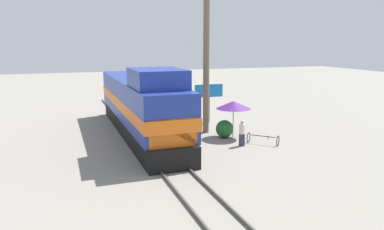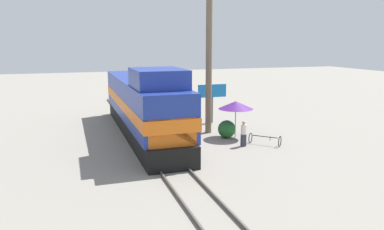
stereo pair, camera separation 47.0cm
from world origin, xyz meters
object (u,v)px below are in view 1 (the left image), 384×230
Objects in this scene: locomotive at (141,106)px; utility_pole at (206,48)px; billboard_sign at (209,93)px; vendor_umbrella at (233,105)px; person_bystander at (242,132)px; bicycle at (263,139)px.

utility_pole is at bearing -6.42° from locomotive.
billboard_sign is (1.46, 3.04, -3.53)m from utility_pole.
utility_pole is 4.27m from vendor_umbrella.
utility_pole is 3.83× the size of billboard_sign.
person_bystander is at bearing -40.49° from locomotive.
vendor_umbrella is at bearing -92.66° from billboard_sign.
locomotive is at bearing 157.88° from vendor_umbrella.
utility_pole is at bearing 101.11° from person_bystander.
vendor_umbrella reaches higher than bicycle.
vendor_umbrella is 0.81× the size of billboard_sign.
locomotive is at bearing 101.24° from bicycle.
person_bystander is (5.26, -4.49, -1.22)m from locomotive.
billboard_sign is 7.20m from person_bystander.
utility_pole reaches higher than bicycle.
locomotive is 5.43× the size of billboard_sign.
bicycle is (0.97, -2.28, -1.85)m from vendor_umbrella.
locomotive reaches higher than bicycle.
locomotive is at bearing -156.88° from billboard_sign.
vendor_umbrella is at bearing 78.30° from person_bystander.
vendor_umbrella is 3.09m from bicycle.
person_bystander is at bearing -95.49° from billboard_sign.
person_bystander is at bearing 131.40° from bicycle.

